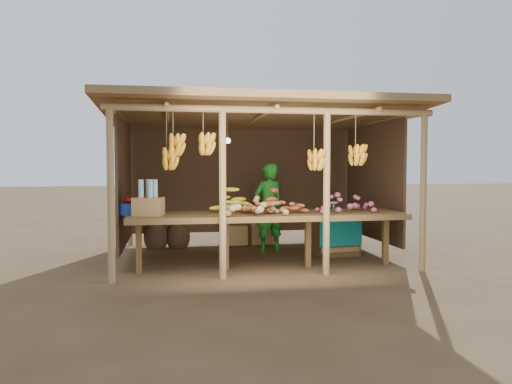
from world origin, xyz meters
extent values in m
plane|color=brown|center=(0.00, 0.00, 0.00)|extent=(60.00, 60.00, 0.00)
cylinder|color=#A58355|center=(-2.10, -1.50, 1.10)|extent=(0.09, 0.09, 2.20)
cylinder|color=#A58355|center=(2.10, -1.50, 1.10)|extent=(0.09, 0.09, 2.20)
cylinder|color=#A58355|center=(-2.10, 1.50, 1.10)|extent=(0.09, 0.09, 2.20)
cylinder|color=#A58355|center=(2.10, 1.50, 1.10)|extent=(0.09, 0.09, 2.20)
cylinder|color=#A58355|center=(-0.70, -1.50, 1.10)|extent=(0.09, 0.09, 2.20)
cylinder|color=#A58355|center=(0.70, -1.50, 1.10)|extent=(0.09, 0.09, 2.20)
cylinder|color=#A58355|center=(0.00, -1.50, 2.20)|extent=(4.40, 0.09, 0.09)
cylinder|color=#A58355|center=(0.00, 1.50, 2.20)|extent=(4.40, 0.09, 0.09)
cube|color=olive|center=(0.00, 0.00, 2.29)|extent=(4.70, 3.50, 0.28)
cube|color=#4E3624|center=(0.00, 1.48, 1.21)|extent=(4.20, 0.04, 1.98)
cube|color=#4E3624|center=(-2.08, 0.20, 1.21)|extent=(0.04, 2.40, 1.98)
cube|color=#4E3624|center=(2.08, 0.20, 1.21)|extent=(0.04, 2.40, 1.98)
cube|color=brown|center=(0.00, -0.95, 0.76)|extent=(3.90, 1.05, 0.08)
cube|color=brown|center=(-1.80, -0.95, 0.36)|extent=(0.08, 0.08, 0.72)
cube|color=brown|center=(-0.60, -0.95, 0.36)|extent=(0.08, 0.08, 0.72)
cube|color=brown|center=(0.60, -0.95, 0.36)|extent=(0.08, 0.08, 0.72)
cube|color=brown|center=(1.80, -0.95, 0.36)|extent=(0.08, 0.08, 0.72)
cylinder|color=navy|center=(-1.90, -0.78, 0.88)|extent=(0.45, 0.45, 0.16)
cube|color=#9A7545|center=(-1.66, -1.02, 0.92)|extent=(0.44, 0.38, 0.24)
imported|color=#1B7A1F|center=(0.29, 0.41, 0.76)|extent=(0.64, 0.52, 1.52)
cube|color=brown|center=(1.32, -0.04, 0.31)|extent=(0.75, 0.67, 0.62)
cube|color=#0C8584|center=(1.32, -0.04, 0.66)|extent=(0.84, 0.75, 0.06)
cube|color=#9A7545|center=(0.29, 1.20, 0.20)|extent=(0.49, 0.41, 0.36)
cube|color=#9A7545|center=(0.29, 1.20, 0.56)|extent=(0.49, 0.41, 0.36)
cube|color=#9A7545|center=(-0.20, 1.20, 0.20)|extent=(0.49, 0.41, 0.36)
ellipsoid|color=#4E3624|center=(-1.62, 1.08, 0.25)|extent=(0.43, 0.43, 0.58)
ellipsoid|color=#4E3624|center=(-1.23, 1.08, 0.25)|extent=(0.43, 0.43, 0.58)
camera|label=1|loc=(-1.38, -7.91, 1.47)|focal=35.00mm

